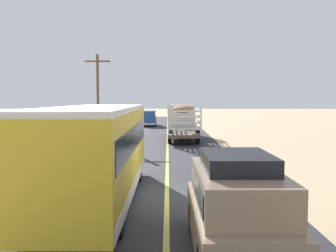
% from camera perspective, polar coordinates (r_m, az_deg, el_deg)
% --- Properties ---
extents(ground_plane, '(240.00, 240.00, 0.00)m').
position_cam_1_polar(ground_plane, '(13.92, -0.06, -10.39)').
color(ground_plane, '#CCB284').
extents(road_surface, '(8.00, 120.00, 0.02)m').
position_cam_1_polar(road_surface, '(13.92, -0.06, -10.35)').
color(road_surface, '#2D2D33').
rests_on(road_surface, ground).
extents(road_centre_line, '(0.16, 117.60, 0.00)m').
position_cam_1_polar(road_centre_line, '(13.92, -0.06, -10.30)').
color(road_centre_line, '#D8CC4C').
rests_on(road_centre_line, road_surface).
extents(suv_near, '(1.90, 4.62, 2.29)m').
position_cam_1_polar(suv_near, '(8.60, 10.41, -11.72)').
color(suv_near, '#8C7259').
rests_on(suv_near, road_surface).
extents(livestock_truck, '(2.53, 9.70, 3.02)m').
position_cam_1_polar(livestock_truck, '(33.86, 2.19, 1.24)').
color(livestock_truck, silver).
rests_on(livestock_truck, road_surface).
extents(bus, '(2.54, 10.00, 3.21)m').
position_cam_1_polar(bus, '(12.85, -10.56, -3.74)').
color(bus, gold).
rests_on(bus, road_surface).
extents(car_far, '(1.90, 4.62, 1.93)m').
position_cam_1_polar(car_far, '(48.89, -2.83, 1.30)').
color(car_far, '#264C8C').
rests_on(car_far, road_surface).
extents(power_pole_mid, '(2.20, 0.24, 7.38)m').
position_cam_1_polar(power_pole_mid, '(33.96, -10.45, 4.87)').
color(power_pole_mid, brown).
rests_on(power_pole_mid, ground).
extents(boulder_near_shoulder, '(0.68, 0.84, 0.52)m').
position_cam_1_polar(boulder_near_shoulder, '(35.08, -12.08, -1.25)').
color(boulder_near_shoulder, '#84705B').
rests_on(boulder_near_shoulder, ground).
extents(boulder_far_horizon, '(1.05, 1.35, 1.01)m').
position_cam_1_polar(boulder_far_horizon, '(41.94, -18.33, -0.17)').
color(boulder_far_horizon, gray).
rests_on(boulder_far_horizon, ground).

